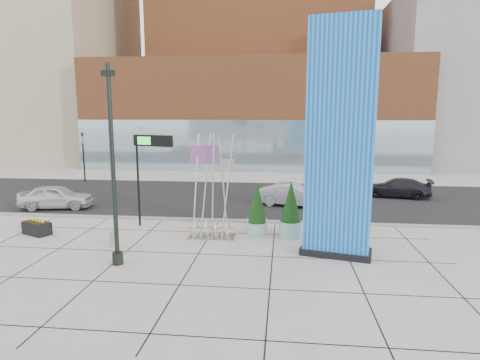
# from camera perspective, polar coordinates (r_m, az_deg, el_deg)

# --- Properties ---
(ground) EXTENTS (160.00, 160.00, 0.00)m
(ground) POSITION_cam_1_polar(r_m,az_deg,el_deg) (17.77, -8.46, -9.15)
(ground) COLOR #9E9991
(ground) RESTS_ON ground
(street_asphalt) EXTENTS (80.00, 12.00, 0.02)m
(street_asphalt) POSITION_cam_1_polar(r_m,az_deg,el_deg) (27.22, -3.17, -2.47)
(street_asphalt) COLOR black
(street_asphalt) RESTS_ON ground
(curb_edge) EXTENTS (80.00, 0.30, 0.12)m
(curb_edge) POSITION_cam_1_polar(r_m,az_deg,el_deg) (21.47, -5.78, -5.64)
(curb_edge) COLOR gray
(curb_edge) RESTS_ON ground
(tower_podium) EXTENTS (34.00, 10.00, 11.00)m
(tower_podium) POSITION_cam_1_polar(r_m,az_deg,el_deg) (43.40, 1.76, 9.30)
(tower_podium) COLOR #A2582F
(tower_podium) RESTS_ON ground
(tower_glass_front) EXTENTS (34.00, 0.60, 5.00)m
(tower_glass_front) POSITION_cam_1_polar(r_m,az_deg,el_deg) (38.74, 1.19, 4.83)
(tower_glass_front) COLOR #8CA5B2
(tower_glass_front) RESTS_ON ground
(building_beige_left) EXTENTS (18.00, 20.00, 34.00)m
(building_beige_left) POSITION_cam_1_polar(r_m,az_deg,el_deg) (59.81, -26.07, 19.52)
(building_beige_left) COLOR tan
(building_beige_left) RESTS_ON ground
(building_grey_parking) EXTENTS (20.00, 18.00, 18.00)m
(building_grey_parking) POSITION_cam_1_polar(r_m,az_deg,el_deg) (53.01, 30.98, 11.80)
(building_grey_parking) COLOR slate
(building_grey_parking) RESTS_ON ground
(blue_pylon) EXTENTS (2.97, 1.84, 9.19)m
(blue_pylon) POSITION_cam_1_polar(r_m,az_deg,el_deg) (15.99, 14.04, 4.88)
(blue_pylon) COLOR blue
(blue_pylon) RESTS_ON ground
(lamp_post) EXTENTS (0.50, 0.41, 7.40)m
(lamp_post) POSITION_cam_1_polar(r_m,az_deg,el_deg) (15.40, -17.50, -0.75)
(lamp_post) COLOR black
(lamp_post) RESTS_ON ground
(public_art_sculpture) EXTENTS (2.12, 1.07, 4.79)m
(public_art_sculpture) POSITION_cam_1_polar(r_m,az_deg,el_deg) (18.30, -4.02, -4.41)
(public_art_sculpture) COLOR silver
(public_art_sculpture) RESTS_ON ground
(concrete_bollard) EXTENTS (0.36, 0.36, 0.70)m
(concrete_bollard) POSITION_cam_1_polar(r_m,az_deg,el_deg) (18.11, -17.47, -7.96)
(concrete_bollard) COLOR gray
(concrete_bollard) RESTS_ON ground
(overhead_street_sign) EXTENTS (2.13, 0.84, 4.61)m
(overhead_street_sign) POSITION_cam_1_polar(r_m,az_deg,el_deg) (20.18, -12.38, 4.46)
(overhead_street_sign) COLOR black
(overhead_street_sign) RESTS_ON ground
(round_planter_east) EXTENTS (1.04, 1.04, 2.61)m
(round_planter_east) POSITION_cam_1_polar(r_m,az_deg,el_deg) (18.61, 7.22, -4.30)
(round_planter_east) COLOR #96CAC2
(round_planter_east) RESTS_ON ground
(round_planter_mid) EXTENTS (0.90, 0.90, 2.26)m
(round_planter_mid) POSITION_cam_1_polar(r_m,az_deg,el_deg) (18.68, 2.44, -4.71)
(round_planter_mid) COLOR #96CAC2
(round_planter_mid) RESTS_ON ground
(round_planter_west) EXTENTS (0.96, 0.96, 2.41)m
(round_planter_west) POSITION_cam_1_polar(r_m,az_deg,el_deg) (19.15, 2.44, -4.13)
(round_planter_west) COLOR #96CAC2
(round_planter_west) RESTS_ON ground
(box_planter_north) EXTENTS (1.51, 1.16, 0.75)m
(box_planter_north) POSITION_cam_1_polar(r_m,az_deg,el_deg) (21.26, -26.93, -6.01)
(box_planter_north) COLOR black
(box_planter_north) RESTS_ON ground
(car_white_west) EXTENTS (4.37, 2.37, 1.41)m
(car_white_west) POSITION_cam_1_polar(r_m,az_deg,el_deg) (26.30, -24.69, -2.21)
(car_white_west) COLOR silver
(car_white_west) RESTS_ON ground
(car_silver_mid) EXTENTS (4.38, 2.43, 1.37)m
(car_silver_mid) POSITION_cam_1_polar(r_m,az_deg,el_deg) (24.76, 7.49, -2.15)
(car_silver_mid) COLOR #A4A6AB
(car_silver_mid) RESTS_ON ground
(car_dark_east) EXTENTS (4.65, 2.57, 1.28)m
(car_dark_east) POSITION_cam_1_polar(r_m,az_deg,el_deg) (29.17, 21.38, -1.06)
(car_dark_east) COLOR black
(car_dark_east) RESTS_ON ground
(traffic_signal) EXTENTS (0.15, 0.18, 4.10)m
(traffic_signal) POSITION_cam_1_polar(r_m,az_deg,el_deg) (35.45, -21.38, 3.42)
(traffic_signal) COLOR black
(traffic_signal) RESTS_ON ground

